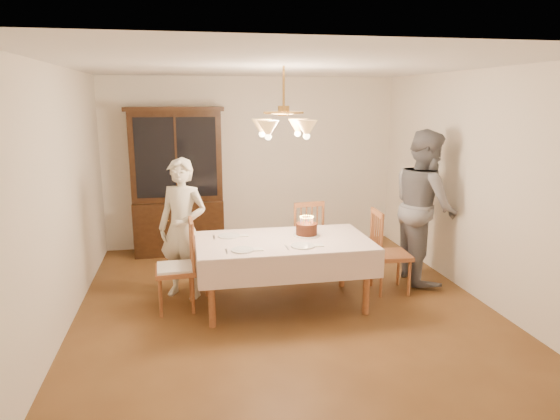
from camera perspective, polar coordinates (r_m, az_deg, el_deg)
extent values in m
plane|color=#573518|center=(5.74, 0.38, -10.73)|extent=(5.00, 5.00, 0.00)
plane|color=white|center=(5.28, 0.43, 16.17)|extent=(5.00, 5.00, 0.00)
plane|color=silver|center=(7.79, -3.21, 5.43)|extent=(4.50, 0.00, 4.50)
plane|color=silver|center=(3.02, 9.80, -6.37)|extent=(4.50, 0.00, 4.50)
plane|color=silver|center=(5.39, -23.74, 1.15)|extent=(0.00, 5.00, 5.00)
plane|color=silver|center=(6.20, 21.29, 2.72)|extent=(0.00, 5.00, 5.00)
cube|color=brown|center=(5.49, 0.40, -3.71)|extent=(1.80, 1.00, 0.04)
cube|color=white|center=(5.48, 0.40, -3.47)|extent=(1.90, 1.10, 0.01)
cylinder|color=brown|center=(5.12, -7.83, -9.50)|extent=(0.07, 0.07, 0.71)
cylinder|color=brown|center=(5.44, 9.86, -8.21)|extent=(0.07, 0.07, 0.71)
cylinder|color=brown|center=(5.91, -8.29, -6.46)|extent=(0.07, 0.07, 0.71)
cylinder|color=brown|center=(6.19, 7.12, -5.54)|extent=(0.07, 0.07, 0.71)
cube|color=black|center=(7.63, -11.42, -1.85)|extent=(1.30, 0.50, 0.80)
cube|color=black|center=(7.49, -11.77, 6.05)|extent=(1.30, 0.40, 1.30)
cube|color=black|center=(7.29, -11.79, 5.87)|extent=(1.14, 0.01, 1.14)
cube|color=black|center=(7.40, -12.01, 11.24)|extent=(1.38, 0.54, 0.06)
cube|color=brown|center=(6.59, 2.71, -3.45)|extent=(0.49, 0.47, 0.05)
cube|color=brown|center=(6.29, 3.37, 0.65)|extent=(0.40, 0.08, 0.06)
cylinder|color=brown|center=(6.87, 3.60, -4.83)|extent=(0.04, 0.04, 0.43)
cylinder|color=brown|center=(6.76, 0.75, -5.12)|extent=(0.04, 0.04, 0.43)
cylinder|color=brown|center=(6.57, 4.69, -5.67)|extent=(0.04, 0.04, 0.43)
cylinder|color=brown|center=(6.45, 1.72, -5.99)|extent=(0.04, 0.04, 0.43)
cube|color=brown|center=(5.57, -11.89, -6.75)|extent=(0.44, 0.46, 0.05)
cube|color=brown|center=(5.43, -10.13, -1.46)|extent=(0.05, 0.40, 0.06)
cylinder|color=brown|center=(5.82, -13.54, -8.45)|extent=(0.04, 0.04, 0.43)
cylinder|color=brown|center=(5.49, -13.50, -9.78)|extent=(0.04, 0.04, 0.43)
cylinder|color=brown|center=(5.83, -10.16, -8.26)|extent=(0.04, 0.04, 0.43)
cylinder|color=brown|center=(5.49, -9.91, -9.58)|extent=(0.04, 0.04, 0.43)
cube|color=white|center=(5.56, -11.90, -6.41)|extent=(0.40, 0.42, 0.03)
cube|color=brown|center=(6.11, 12.56, -5.05)|extent=(0.45, 0.47, 0.05)
cube|color=brown|center=(5.91, 11.07, -0.35)|extent=(0.06, 0.40, 0.06)
cylinder|color=brown|center=(6.09, 14.54, -7.57)|extent=(0.04, 0.04, 0.43)
cylinder|color=brown|center=(6.40, 13.36, -6.49)|extent=(0.04, 0.04, 0.43)
cylinder|color=brown|center=(5.97, 11.48, -7.81)|extent=(0.04, 0.04, 0.43)
cylinder|color=brown|center=(6.29, 10.44, -6.69)|extent=(0.04, 0.04, 0.43)
imported|color=beige|center=(5.84, -11.05, -2.11)|extent=(0.71, 0.62, 1.63)
imported|color=slate|center=(6.50, 16.18, 0.44)|extent=(0.79, 0.98, 1.91)
cylinder|color=white|center=(5.65, 3.04, -2.88)|extent=(0.30, 0.30, 0.01)
cylinder|color=#36160C|center=(5.63, 3.05, -2.17)|extent=(0.24, 0.24, 0.13)
cylinder|color=#598CD8|center=(5.63, 3.77, -1.15)|extent=(0.01, 0.01, 0.07)
sphere|color=#FFB23F|center=(5.62, 3.77, -0.75)|extent=(0.01, 0.01, 0.01)
cylinder|color=pink|center=(5.65, 3.66, -1.09)|extent=(0.01, 0.01, 0.07)
sphere|color=#FFB23F|center=(5.64, 3.67, -0.70)|extent=(0.01, 0.01, 0.01)
cylinder|color=#EACC66|center=(5.66, 3.49, -1.05)|extent=(0.01, 0.01, 0.07)
sphere|color=#FFB23F|center=(5.66, 3.49, -0.65)|extent=(0.01, 0.01, 0.01)
cylinder|color=#598CD8|center=(5.67, 3.26, -1.02)|extent=(0.01, 0.01, 0.07)
sphere|color=#FFB23F|center=(5.67, 3.27, -0.62)|extent=(0.01, 0.01, 0.01)
cylinder|color=pink|center=(5.68, 3.01, -1.01)|extent=(0.01, 0.01, 0.07)
sphere|color=#FFB23F|center=(5.67, 3.02, -0.62)|extent=(0.01, 0.01, 0.01)
cylinder|color=#EACC66|center=(5.67, 2.77, -1.02)|extent=(0.01, 0.01, 0.07)
sphere|color=#FFB23F|center=(5.66, 2.77, -0.63)|extent=(0.01, 0.01, 0.01)
cylinder|color=#598CD8|center=(5.66, 2.56, -1.05)|extent=(0.01, 0.01, 0.07)
sphere|color=#FFB23F|center=(5.65, 2.56, -0.66)|extent=(0.01, 0.01, 0.01)
cylinder|color=pink|center=(5.64, 2.41, -1.10)|extent=(0.01, 0.01, 0.07)
sphere|color=#FFB23F|center=(5.63, 2.41, -0.70)|extent=(0.01, 0.01, 0.01)
cylinder|color=#EACC66|center=(5.62, 2.33, -1.15)|extent=(0.01, 0.01, 0.07)
sphere|color=#FFB23F|center=(5.61, 2.34, -0.76)|extent=(0.01, 0.01, 0.01)
cylinder|color=#598CD8|center=(5.59, 2.35, -1.21)|extent=(0.01, 0.01, 0.07)
sphere|color=#FFB23F|center=(5.58, 2.35, -0.82)|extent=(0.01, 0.01, 0.01)
cylinder|color=pink|center=(5.57, 2.45, -1.27)|extent=(0.01, 0.01, 0.07)
sphere|color=#FFB23F|center=(5.56, 2.45, -0.87)|extent=(0.01, 0.01, 0.01)
cylinder|color=#EACC66|center=(5.55, 2.63, -1.32)|extent=(0.01, 0.01, 0.07)
sphere|color=#FFB23F|center=(5.54, 2.63, -0.92)|extent=(0.01, 0.01, 0.01)
cylinder|color=#598CD8|center=(5.54, 2.86, -1.35)|extent=(0.01, 0.01, 0.07)
sphere|color=#FFB23F|center=(5.53, 2.86, -0.95)|extent=(0.01, 0.01, 0.01)
cylinder|color=pink|center=(5.54, 3.11, -1.36)|extent=(0.01, 0.01, 0.07)
sphere|color=#FFB23F|center=(5.53, 3.12, -0.95)|extent=(0.01, 0.01, 0.01)
cylinder|color=#EACC66|center=(5.54, 3.36, -1.35)|extent=(0.01, 0.01, 0.07)
sphere|color=#FFB23F|center=(5.54, 3.37, -0.94)|extent=(0.01, 0.01, 0.01)
cylinder|color=#598CD8|center=(5.56, 3.57, -1.31)|extent=(0.01, 0.01, 0.07)
sphere|color=#FFB23F|center=(5.55, 3.58, -0.91)|extent=(0.01, 0.01, 0.01)
cylinder|color=pink|center=(5.58, 3.72, -1.27)|extent=(0.01, 0.01, 0.07)
sphere|color=#FFB23F|center=(5.57, 3.73, -0.87)|extent=(0.01, 0.01, 0.01)
cylinder|color=#EACC66|center=(5.60, 3.79, -1.21)|extent=(0.01, 0.01, 0.07)
sphere|color=#FFB23F|center=(5.59, 3.79, -0.81)|extent=(0.01, 0.01, 0.01)
cylinder|color=white|center=(5.11, -4.31, -4.58)|extent=(0.23, 0.23, 0.02)
cube|color=silver|center=(5.09, -6.12, -4.71)|extent=(0.01, 0.16, 0.01)
cube|color=white|center=(5.13, -2.50, -4.51)|extent=(0.10, 0.10, 0.01)
cylinder|color=white|center=(5.24, 2.61, -4.12)|extent=(0.25, 0.25, 0.02)
cube|color=silver|center=(5.20, 0.79, -4.27)|extent=(0.01, 0.16, 0.01)
cube|color=white|center=(5.28, 4.42, -4.04)|extent=(0.10, 0.10, 0.01)
cylinder|color=white|center=(5.63, -5.87, -2.97)|extent=(0.24, 0.24, 0.02)
cube|color=silver|center=(5.62, -7.56, -3.08)|extent=(0.01, 0.16, 0.01)
cube|color=white|center=(5.65, -4.17, -2.91)|extent=(0.10, 0.10, 0.01)
cylinder|color=#BF8C3F|center=(5.27, 0.42, 14.00)|extent=(0.02, 0.02, 0.40)
cylinder|color=#BF8C3F|center=(5.27, 0.42, 11.28)|extent=(0.12, 0.12, 0.10)
cone|color=#D8994C|center=(5.51, 2.05, 9.46)|extent=(0.22, 0.22, 0.18)
sphere|color=#FFD899|center=(5.51, 2.05, 8.73)|extent=(0.07, 0.07, 0.07)
cone|color=#D8994C|center=(5.44, -2.07, 9.42)|extent=(0.22, 0.22, 0.18)
sphere|color=#FFD899|center=(5.44, -2.07, 8.68)|extent=(0.07, 0.07, 0.07)
cone|color=#D8994C|center=(5.05, -1.37, 9.17)|extent=(0.22, 0.22, 0.18)
sphere|color=#FFD899|center=(5.05, -1.37, 8.38)|extent=(0.07, 0.07, 0.07)
cone|color=#D8994C|center=(5.13, 3.06, 9.21)|extent=(0.22, 0.22, 0.18)
sphere|color=#FFD899|center=(5.13, 3.05, 8.43)|extent=(0.07, 0.07, 0.07)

